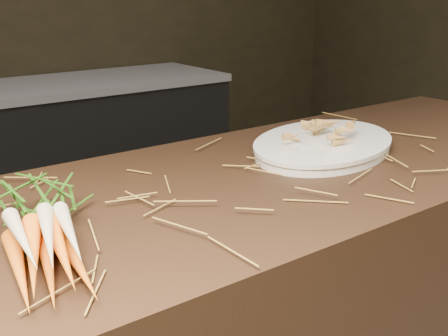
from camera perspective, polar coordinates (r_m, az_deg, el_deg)
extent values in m
cube|color=black|center=(3.11, -16.31, 0.29)|extent=(1.80, 0.60, 0.80)
cube|color=#99999E|center=(3.01, -17.01, 7.93)|extent=(1.82, 0.62, 0.04)
cone|color=#ED5B17|center=(0.87, -20.07, -9.80)|extent=(0.08, 0.25, 0.03)
cone|color=#ED5B17|center=(0.87, -17.42, -9.50)|extent=(0.10, 0.25, 0.03)
cone|color=#ED5B17|center=(0.88, -14.80, -9.17)|extent=(0.07, 0.25, 0.03)
cone|color=#ED5B17|center=(0.85, -18.85, -8.39)|extent=(0.11, 0.25, 0.03)
cone|color=#ED5B17|center=(0.86, -16.22, -8.08)|extent=(0.09, 0.25, 0.03)
cone|color=beige|center=(0.86, -19.82, -6.83)|extent=(0.06, 0.23, 0.04)
cone|color=beige|center=(0.85, -17.43, -6.60)|extent=(0.09, 0.23, 0.04)
cone|color=beige|center=(0.87, -15.40, -6.31)|extent=(0.08, 0.23, 0.04)
ellipsoid|color=#3C7218|center=(1.06, -18.53, -2.99)|extent=(0.20, 0.25, 0.08)
cube|color=silver|center=(1.62, 13.03, 3.99)|extent=(0.02, 0.18, 0.00)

